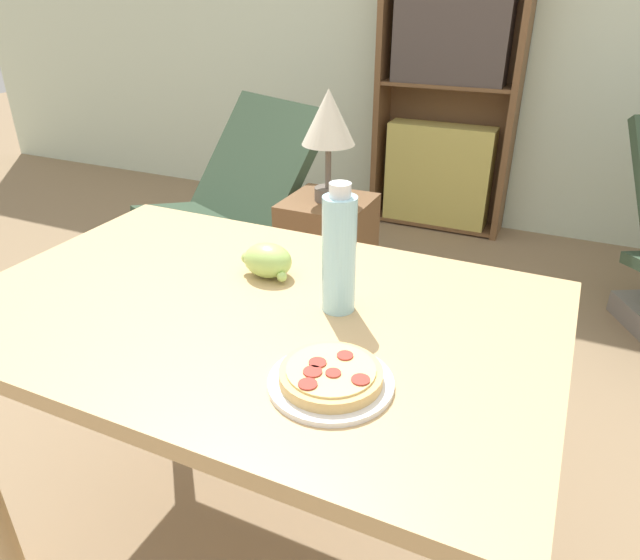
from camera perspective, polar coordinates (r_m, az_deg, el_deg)
ground_plane at (r=1.76m, az=-6.10°, el=-23.65°), size 14.00×14.00×0.00m
dining_table at (r=1.25m, az=-6.38°, el=-6.91°), size 1.23×0.79×0.77m
pizza_on_plate at (r=0.95m, az=1.09°, el=-9.73°), size 0.21×0.21×0.04m
grape_bunch at (r=1.29m, az=-5.25°, el=1.90°), size 0.13×0.09×0.08m
drink_bottle at (r=1.12m, az=1.92°, el=2.74°), size 0.07×0.07×0.27m
lounge_chair_near at (r=2.83m, az=-8.78°, el=4.70°), size 0.89×0.97×0.88m
bookshelf at (r=3.53m, az=12.51°, el=17.33°), size 0.81×0.24×1.71m
side_table at (r=2.46m, az=0.76°, el=1.61°), size 0.34×0.34×0.58m
table_lamp at (r=2.27m, az=0.86°, el=15.46°), size 0.21×0.21×0.44m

